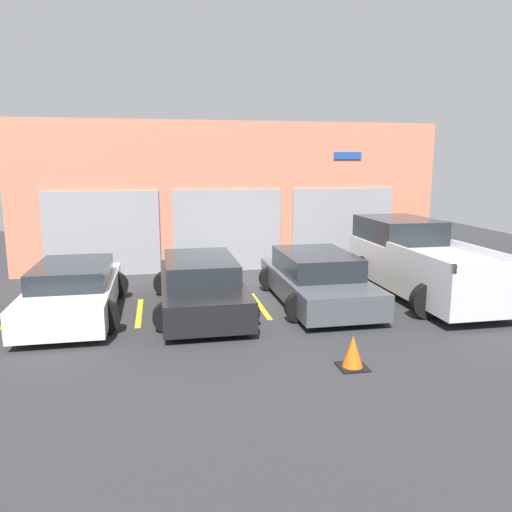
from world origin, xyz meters
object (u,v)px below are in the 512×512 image
at_px(sedan_side, 201,285).
at_px(traffic_cone, 353,353).
at_px(pickup_truck, 419,261).
at_px(van_right, 317,279).
at_px(sedan_white, 73,291).

height_order(sedan_side, traffic_cone, sedan_side).
distance_m(pickup_truck, van_right, 2.80).
bearing_deg(pickup_truck, sedan_side, -177.53).
distance_m(sedan_side, van_right, 2.77).
distance_m(van_right, traffic_cone, 3.91).
bearing_deg(van_right, traffic_cone, -99.11).
bearing_deg(sedan_white, traffic_cone, -37.91).
xyz_separation_m(pickup_truck, sedan_side, (-5.54, -0.24, -0.29)).
distance_m(sedan_side, traffic_cone, 4.42).
xyz_separation_m(sedan_side, traffic_cone, (2.16, -3.84, -0.31)).
distance_m(sedan_white, traffic_cone, 6.25).
xyz_separation_m(pickup_truck, sedan_white, (-8.31, -0.24, -0.30)).
bearing_deg(van_right, pickup_truck, 4.89).
bearing_deg(van_right, sedan_side, -179.96).
bearing_deg(pickup_truck, sedan_white, -178.33).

